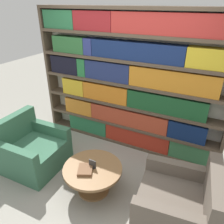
% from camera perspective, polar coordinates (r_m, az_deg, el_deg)
% --- Properties ---
extents(ground_plane, '(14.00, 14.00, 0.00)m').
position_cam_1_polar(ground_plane, '(3.30, -7.17, -20.17)').
color(ground_plane, gray).
extents(bookshelf, '(3.27, 0.30, 2.35)m').
position_cam_1_polar(bookshelf, '(3.70, 4.28, 7.46)').
color(bookshelf, silver).
rests_on(bookshelf, ground_plane).
extents(armchair_left, '(0.89, 0.89, 0.82)m').
position_cam_1_polar(armchair_left, '(3.76, -20.15, -9.37)').
color(armchair_left, '#336047').
rests_on(armchair_left, ground_plane).
extents(armchair_right, '(0.95, 0.95, 0.82)m').
position_cam_1_polar(armchair_right, '(2.88, 16.94, -22.18)').
color(armchair_right, brown).
rests_on(armchair_right, ground_plane).
extents(coffee_table, '(0.80, 0.80, 0.41)m').
position_cam_1_polar(coffee_table, '(3.12, -5.01, -15.84)').
color(coffee_table, brown).
rests_on(coffee_table, ground_plane).
extents(table_sign, '(0.11, 0.06, 0.12)m').
position_cam_1_polar(table_sign, '(3.01, -5.14, -13.53)').
color(table_sign, black).
rests_on(table_sign, coffee_table).
extents(stray_book, '(0.27, 0.29, 0.04)m').
position_cam_1_polar(stray_book, '(2.99, -7.01, -14.71)').
color(stray_book, brown).
rests_on(stray_book, coffee_table).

